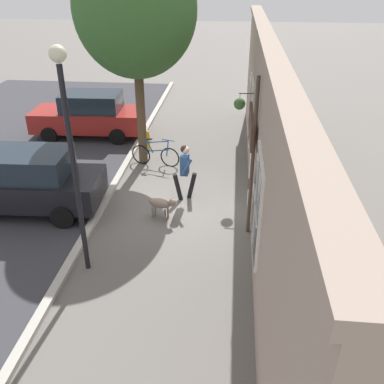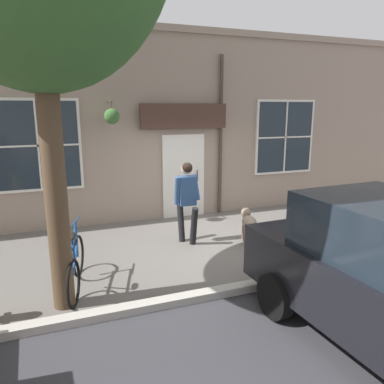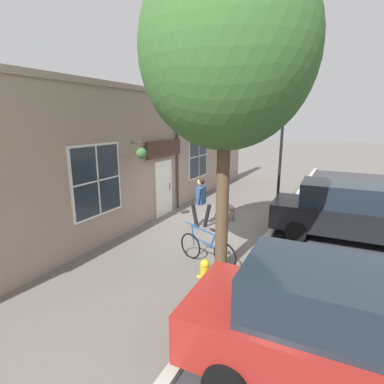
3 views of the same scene
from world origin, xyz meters
TOP-DOWN VIEW (x-y plane):
  - ground_plane at (0.00, 0.00)m, footprint 90.00×90.00m
  - storefront_facade at (-2.34, -0.00)m, footprint 0.95×18.00m
  - pedestrian_walking at (-0.30, -0.44)m, footprint 0.70×0.56m
  - dog_on_leash at (0.19, 0.73)m, footprint 1.01×0.46m
  - street_tree_by_curb at (1.43, -2.93)m, footprint 3.75×3.38m
  - leaning_bicycle at (0.99, -2.75)m, footprint 1.72×0.39m
  - parked_car_nearest_curb at (4.09, -5.32)m, footprint 4.37×2.07m
  - parked_car_mid_block at (4.03, 0.60)m, footprint 4.37×2.07m
  - street_lamp at (1.55, 3.03)m, footprint 0.32×0.32m
  - fire_hydrant at (1.52, -4.03)m, footprint 0.34×0.20m

SIDE VIEW (x-z plane):
  - ground_plane at x=0.00m, z-range 0.00..0.00m
  - leaning_bicycle at x=0.99m, z-range -0.12..0.88m
  - fire_hydrant at x=1.52m, z-range 0.01..0.78m
  - dog_on_leash at x=0.19m, z-range 0.11..0.81m
  - parked_car_nearest_curb at x=4.09m, z-range 0.00..1.75m
  - parked_car_mid_block at x=4.03m, z-range 0.00..1.75m
  - pedestrian_walking at x=-0.30m, z-range 0.17..1.87m
  - storefront_facade at x=-2.34m, z-range 0.01..4.64m
  - street_lamp at x=1.55m, z-range 0.75..5.67m
  - street_tree_by_curb at x=1.43m, z-range 1.39..8.45m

